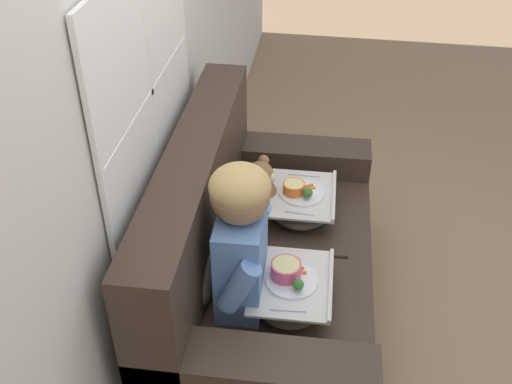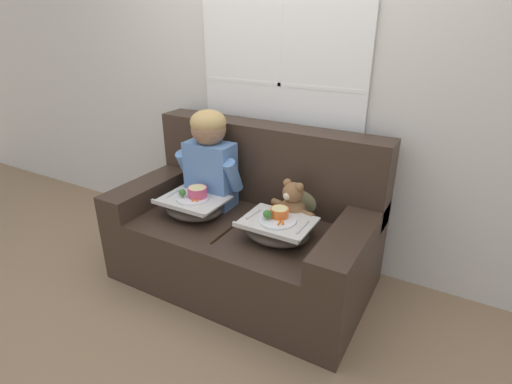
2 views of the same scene
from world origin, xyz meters
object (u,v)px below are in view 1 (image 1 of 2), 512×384
at_px(child_figure, 241,232).
at_px(lap_tray_child, 291,290).
at_px(throw_pillow_behind_teddy, 225,182).
at_px(teddy_bear, 261,190).
at_px(throw_pillow_behind_child, 199,266).
at_px(couch, 258,267).
at_px(lap_tray_teddy, 301,202).

distance_m(child_figure, lap_tray_child, 0.37).
xyz_separation_m(throw_pillow_behind_teddy, teddy_bear, (-0.00, -0.19, -0.03)).
bearing_deg(throw_pillow_behind_teddy, throw_pillow_behind_child, 180.00).
xyz_separation_m(couch, lap_tray_child, (-0.31, -0.18, 0.18)).
bearing_deg(child_figure, throw_pillow_behind_child, 90.00).
bearing_deg(throw_pillow_behind_child, child_figure, -90.00).
height_order(couch, lap_tray_teddy, couch).
distance_m(throw_pillow_behind_teddy, lap_tray_teddy, 0.40).
relative_size(throw_pillow_behind_child, lap_tray_child, 0.83).
bearing_deg(throw_pillow_behind_child, lap_tray_child, -89.86).
relative_size(lap_tray_child, lap_tray_teddy, 1.01).
bearing_deg(lap_tray_child, teddy_bear, 18.30).
bearing_deg(throw_pillow_behind_teddy, lap_tray_teddy, -90.10).
bearing_deg(teddy_bear, throw_pillow_behind_teddy, 89.67).
bearing_deg(lap_tray_child, throw_pillow_behind_child, 90.14).
xyz_separation_m(couch, child_figure, (-0.31, 0.03, 0.48)).
bearing_deg(lap_tray_teddy, throw_pillow_behind_child, 147.98).
xyz_separation_m(child_figure, lap_tray_teddy, (0.63, -0.21, -0.30)).
xyz_separation_m(couch, throw_pillow_behind_teddy, (0.31, 0.21, 0.27)).
relative_size(couch, throw_pillow_behind_child, 4.82).
height_order(child_figure, teddy_bear, child_figure).
distance_m(throw_pillow_behind_child, throw_pillow_behind_teddy, 0.63).
bearing_deg(throw_pillow_behind_child, teddy_bear, -16.46).
distance_m(throw_pillow_behind_child, child_figure, 0.28).
distance_m(couch, throw_pillow_behind_teddy, 0.47).
relative_size(child_figure, lap_tray_child, 1.60).
bearing_deg(lap_tray_child, child_figure, 90.26).
distance_m(couch, teddy_bear, 0.40).
relative_size(throw_pillow_behind_child, child_figure, 0.52).
relative_size(throw_pillow_behind_child, lap_tray_teddy, 0.84).
bearing_deg(couch, throw_pillow_behind_teddy, 33.86).
bearing_deg(child_figure, couch, -5.16).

